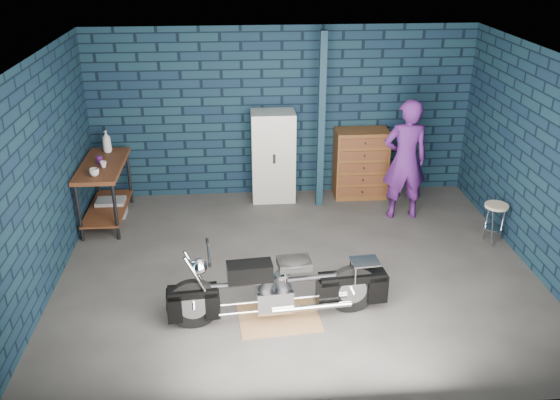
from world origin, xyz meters
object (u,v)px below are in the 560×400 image
Objects in this scene: person at (405,160)px; storage_bin at (111,208)px; workbench at (106,192)px; tool_chest at (361,164)px; shop_stool at (494,224)px; motorcycle at (279,283)px; locker at (273,156)px.

person is 4.47m from storage_bin.
workbench is 3.98m from tool_chest.
tool_chest reaches higher than shop_stool.
person is at bearing -58.94° from tool_chest.
motorcycle is (2.37, -2.66, 0.01)m from workbench.
tool_chest is at bearing 0.00° from locker.
shop_stool is at bearing 137.90° from person.
motorcycle is 1.88× the size of tool_chest.
person is 1.53m from shop_stool.
locker is at bearing -23.46° from person.
locker is (0.15, 3.26, 0.26)m from motorcycle.
motorcycle reaches higher than shop_stool.
locker reaches higher than workbench.
storage_bin is 3.96m from tool_chest.
locker is (-1.89, 0.80, -0.19)m from person.
motorcycle is 1.45× the size of locker.
motorcycle is 3.62m from tool_chest.
locker is at bearing 180.00° from tool_chest.
locker reaches higher than tool_chest.
shop_stool is (2.94, -1.72, -0.43)m from locker.
workbench reaches higher than storage_bin.
workbench is at bearing -171.26° from tool_chest.
workbench is at bearing -166.52° from locker.
shop_stool is at bearing -13.14° from storage_bin.
motorcycle is 1.15× the size of person.
motorcycle is 4.90× the size of storage_bin.
shop_stool is at bearing 21.35° from motorcycle.
locker reaches higher than storage_bin.
shop_stool is (1.53, -1.72, -0.27)m from tool_chest.
storage_bin is at bearing -173.42° from tool_chest.
workbench is at bearing 168.44° from shop_stool.
person is 1.26× the size of locker.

